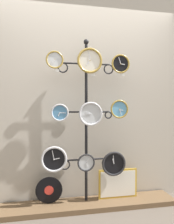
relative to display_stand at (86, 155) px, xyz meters
The scene contains 18 objects.
ground_plane 0.74m from the display_stand, 90.00° to the right, with size 12.00×12.00×0.00m, color brown.
shop_wall 0.79m from the display_stand, 90.00° to the left, with size 4.40×0.04×2.80m.
low_shelf 0.59m from the display_stand, 90.00° to the right, with size 2.20×0.36×0.06m.
display_stand is the anchor object (origin of this frame).
clock_top_left 1.19m from the display_stand, 166.38° to the right, with size 0.20×0.04×0.20m.
clock_top_center 1.14m from the display_stand, 71.56° to the right, with size 0.30×0.04×0.30m.
clock_top_right 1.18m from the display_stand, 15.83° to the right, with size 0.23×0.04×0.23m.
clock_middle_left 0.62m from the display_stand, 167.60° to the right, with size 0.20×0.04×0.20m.
clock_middle_center 0.52m from the display_stand, 70.15° to the right, with size 0.29×0.04×0.29m.
clock_middle_right 0.69m from the display_stand, 14.30° to the right, with size 0.23×0.04×0.23m.
clock_bottom_left 0.41m from the display_stand, 165.20° to the right, with size 0.30×0.04×0.30m.
clock_bottom_center 0.12m from the display_stand, 101.67° to the right, with size 0.21×0.04×0.21m.
clock_bottom_right 0.35m from the display_stand, 15.41° to the right, with size 0.30×0.04×0.30m.
vinyl_record 0.60m from the display_stand, behind, with size 0.32×0.01×0.32m.
picture_frame 0.56m from the display_stand, ahead, with size 0.50×0.02×0.36m.
price_tag_upper 1.07m from the display_stand, 164.93° to the right, with size 0.04×0.00×0.03m.
price_tag_mid 0.98m from the display_stand, 49.96° to the right, with size 0.04×0.00×0.03m.
price_tag_lower 1.07m from the display_stand, 15.00° to the right, with size 0.04×0.00×0.03m.
Camera 1 is at (-0.51, -2.20, 1.22)m, focal length 35.00 mm.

